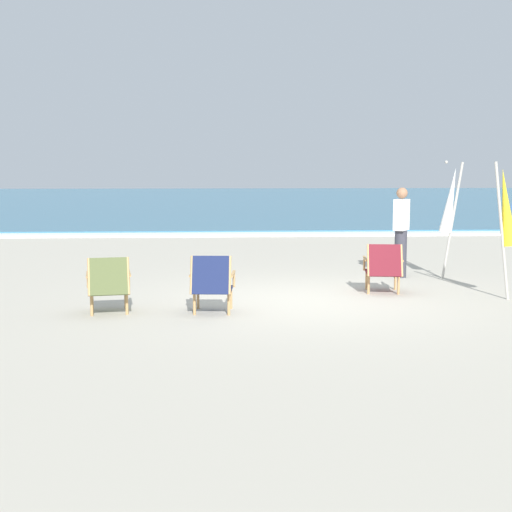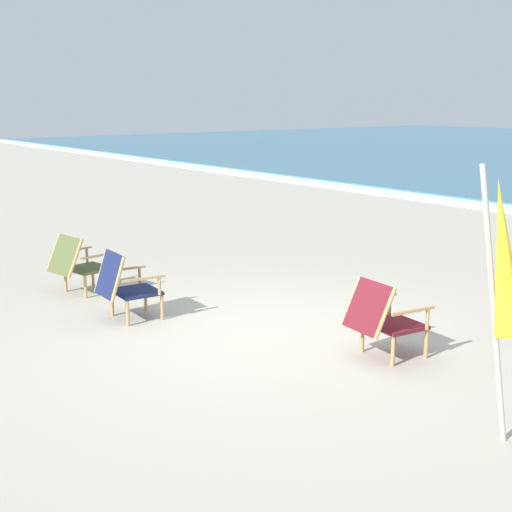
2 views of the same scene
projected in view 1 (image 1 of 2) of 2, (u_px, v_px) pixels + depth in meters
ground_plane at (308, 301)px, 10.68m from camera, size 80.00×80.00×0.00m
sea at (242, 200)px, 40.98m from camera, size 80.00×40.00×0.10m
surf_band at (265, 234)px, 20.87m from camera, size 80.00×1.10×0.06m
beach_chair_back_left at (212, 283)px, 9.70m from camera, size 0.64×0.71×0.82m
beach_chair_front_left at (109, 284)px, 9.67m from camera, size 0.68×0.81×0.80m
beach_chair_mid_center at (384, 267)px, 11.26m from camera, size 0.66×0.79×0.80m
umbrella_furled_white at (450, 202)px, 12.65m from camera, size 0.43×0.34×2.11m
umbrella_furled_yellow at (506, 209)px, 10.62m from camera, size 0.44×0.30×2.11m
person_near_chairs at (401, 231)px, 12.86m from camera, size 0.35×0.39×1.63m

